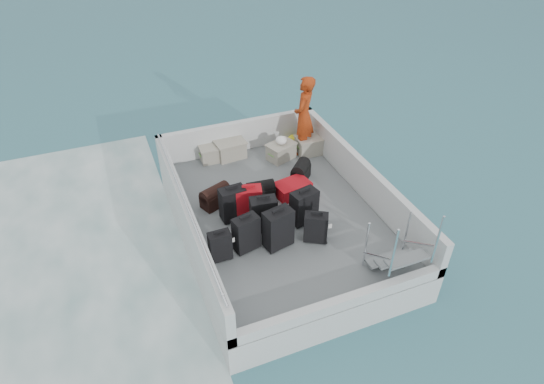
% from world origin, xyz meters
% --- Properties ---
extents(ground, '(160.00, 160.00, 0.00)m').
position_xyz_m(ground, '(0.00, 0.00, 0.00)').
color(ground, '#1B4F61').
rests_on(ground, ground).
extents(wake_foam, '(10.00, 10.00, 0.00)m').
position_xyz_m(wake_foam, '(-4.80, 0.00, 0.00)').
color(wake_foam, white).
rests_on(wake_foam, ground).
extents(ferry_hull, '(3.60, 5.00, 0.60)m').
position_xyz_m(ferry_hull, '(0.00, 0.00, 0.30)').
color(ferry_hull, silver).
rests_on(ferry_hull, ground).
extents(deck, '(3.30, 4.70, 0.02)m').
position_xyz_m(deck, '(0.00, 0.00, 0.61)').
color(deck, slate).
rests_on(deck, ferry_hull).
extents(deck_fittings, '(3.60, 5.00, 0.90)m').
position_xyz_m(deck_fittings, '(0.35, -0.32, 0.99)').
color(deck_fittings, silver).
rests_on(deck_fittings, deck).
extents(suitcase_0, '(0.47, 0.33, 0.67)m').
position_xyz_m(suitcase_0, '(-0.91, -0.73, 0.95)').
color(suitcase_0, black).
rests_on(suitcase_0, deck).
extents(suitcase_1, '(0.36, 0.21, 0.55)m').
position_xyz_m(suitcase_1, '(-1.38, -0.79, 0.89)').
color(suitcase_1, black).
rests_on(suitcase_1, deck).
extents(suitcase_2, '(0.48, 0.31, 0.66)m').
position_xyz_m(suitcase_2, '(-0.86, 0.13, 0.95)').
color(suitcase_2, black).
rests_on(suitcase_2, deck).
extents(suitcase_3, '(0.53, 0.38, 0.74)m').
position_xyz_m(suitcase_3, '(-0.38, -0.85, 0.99)').
color(suitcase_3, black).
rests_on(suitcase_3, deck).
extents(suitcase_4, '(0.50, 0.34, 0.67)m').
position_xyz_m(suitcase_4, '(-0.46, -0.37, 0.96)').
color(suitcase_4, black).
rests_on(suitcase_4, deck).
extents(suitcase_5, '(0.52, 0.39, 0.65)m').
position_xyz_m(suitcase_5, '(-0.58, 0.07, 0.94)').
color(suitcase_5, '#AE0D16').
rests_on(suitcase_5, deck).
extents(suitcase_6, '(0.46, 0.40, 0.56)m').
position_xyz_m(suitcase_6, '(0.26, -0.96, 0.90)').
color(suitcase_6, black).
rests_on(suitcase_6, deck).
extents(suitcase_7, '(0.53, 0.37, 0.66)m').
position_xyz_m(suitcase_7, '(0.29, -0.43, 0.95)').
color(suitcase_7, black).
rests_on(suitcase_7, deck).
extents(suitcase_8, '(0.74, 0.55, 0.27)m').
position_xyz_m(suitcase_8, '(0.44, 0.41, 0.75)').
color(suitcase_8, '#AE0D16').
rests_on(suitcase_8, deck).
extents(duffel_0, '(0.63, 0.49, 0.32)m').
position_xyz_m(duffel_0, '(-1.05, 0.65, 0.78)').
color(duffel_0, black).
rests_on(duffel_0, deck).
extents(duffel_1, '(0.54, 0.34, 0.32)m').
position_xyz_m(duffel_1, '(-0.20, 0.48, 0.78)').
color(duffel_1, black).
rests_on(duffel_1, deck).
extents(duffel_2, '(0.53, 0.53, 0.32)m').
position_xyz_m(duffel_2, '(0.81, 0.82, 0.78)').
color(duffel_2, black).
rests_on(duffel_2, deck).
extents(crate_0, '(0.54, 0.38, 0.32)m').
position_xyz_m(crate_0, '(-0.66, 2.20, 0.78)').
color(crate_0, '#A6A291').
rests_on(crate_0, deck).
extents(crate_1, '(0.64, 0.47, 0.37)m').
position_xyz_m(crate_1, '(-0.27, 2.17, 0.80)').
color(crate_1, '#A6A291').
rests_on(crate_1, deck).
extents(crate_2, '(0.67, 0.56, 0.34)m').
position_xyz_m(crate_2, '(0.74, 1.71, 0.79)').
color(crate_2, '#A6A291').
rests_on(crate_2, deck).
extents(crate_3, '(0.62, 0.44, 0.37)m').
position_xyz_m(crate_3, '(1.45, 1.69, 0.81)').
color(crate_3, '#A6A291').
rests_on(crate_3, deck).
extents(yellow_bag, '(0.28, 0.26, 0.22)m').
position_xyz_m(yellow_bag, '(1.26, 2.20, 0.73)').
color(yellow_bag, yellow).
rests_on(yellow_bag, deck).
extents(white_bag, '(0.24, 0.24, 0.18)m').
position_xyz_m(white_bag, '(0.74, 1.71, 1.05)').
color(white_bag, white).
rests_on(white_bag, crate_2).
extents(passenger, '(0.75, 0.77, 1.78)m').
position_xyz_m(passenger, '(1.30, 1.79, 1.51)').
color(passenger, '#DC4314').
rests_on(passenger, deck).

